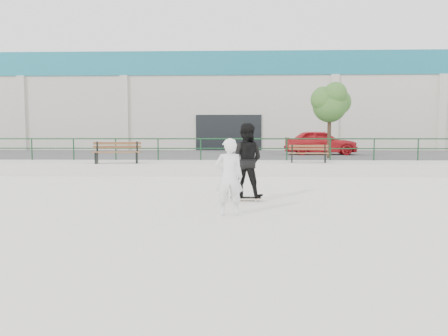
{
  "coord_description": "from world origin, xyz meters",
  "views": [
    {
      "loc": [
        0.76,
        -9.48,
        1.7
      ],
      "look_at": [
        0.38,
        2.0,
        0.81
      ],
      "focal_mm": 35.0,
      "sensor_mm": 36.0,
      "label": 1
    }
  ],
  "objects_px": {
    "bench_left": "(117,153)",
    "tree": "(330,102)",
    "standing_skater": "(246,160)",
    "seated_skater": "(229,177)",
    "bench_right": "(308,154)",
    "skateboard": "(246,198)",
    "red_car": "(321,142)"
  },
  "relations": [
    {
      "from": "bench_right",
      "to": "standing_skater",
      "type": "height_order",
      "value": "standing_skater"
    },
    {
      "from": "bench_left",
      "to": "standing_skater",
      "type": "distance_m",
      "value": 8.62
    },
    {
      "from": "tree",
      "to": "seated_skater",
      "type": "bearing_deg",
      "value": -109.87
    },
    {
      "from": "bench_left",
      "to": "tree",
      "type": "bearing_deg",
      "value": 15.72
    },
    {
      "from": "skateboard",
      "to": "bench_right",
      "type": "bearing_deg",
      "value": 70.43
    },
    {
      "from": "seated_skater",
      "to": "tree",
      "type": "bearing_deg",
      "value": -116.27
    },
    {
      "from": "tree",
      "to": "seated_skater",
      "type": "height_order",
      "value": "tree"
    },
    {
      "from": "skateboard",
      "to": "seated_skater",
      "type": "xyz_separation_m",
      "value": [
        -0.38,
        -2.05,
        0.74
      ]
    },
    {
      "from": "bench_left",
      "to": "standing_skater",
      "type": "height_order",
      "value": "standing_skater"
    },
    {
      "from": "red_car",
      "to": "skateboard",
      "type": "distance_m",
      "value": 15.96
    },
    {
      "from": "tree",
      "to": "skateboard",
      "type": "distance_m",
      "value": 12.63
    },
    {
      "from": "bench_right",
      "to": "tree",
      "type": "height_order",
      "value": "tree"
    },
    {
      "from": "bench_right",
      "to": "tree",
      "type": "xyz_separation_m",
      "value": [
        1.66,
        3.73,
        2.47
      ]
    },
    {
      "from": "tree",
      "to": "skateboard",
      "type": "height_order",
      "value": "tree"
    },
    {
      "from": "bench_left",
      "to": "seated_skater",
      "type": "height_order",
      "value": "seated_skater"
    },
    {
      "from": "red_car",
      "to": "standing_skater",
      "type": "bearing_deg",
      "value": 165.07
    },
    {
      "from": "tree",
      "to": "bench_right",
      "type": "bearing_deg",
      "value": -113.97
    },
    {
      "from": "bench_left",
      "to": "red_car",
      "type": "xyz_separation_m",
      "value": [
        9.97,
        8.36,
        0.29
      ]
    },
    {
      "from": "bench_right",
      "to": "seated_skater",
      "type": "distance_m",
      "value": 10.19
    },
    {
      "from": "skateboard",
      "to": "tree",
      "type": "bearing_deg",
      "value": 69.16
    },
    {
      "from": "tree",
      "to": "bench_left",
      "type": "bearing_deg",
      "value": -155.06
    },
    {
      "from": "tree",
      "to": "standing_skater",
      "type": "relative_size",
      "value": 2.02
    },
    {
      "from": "tree",
      "to": "red_car",
      "type": "bearing_deg",
      "value": 86.03
    },
    {
      "from": "tree",
      "to": "standing_skater",
      "type": "xyz_separation_m",
      "value": [
        -4.46,
        -11.35,
        -2.32
      ]
    },
    {
      "from": "red_car",
      "to": "skateboard",
      "type": "xyz_separation_m",
      "value": [
        -4.73,
        -15.2,
        -1.16
      ]
    },
    {
      "from": "bench_right",
      "to": "skateboard",
      "type": "distance_m",
      "value": 8.16
    },
    {
      "from": "bench_left",
      "to": "seated_skater",
      "type": "bearing_deg",
      "value": -70.56
    },
    {
      "from": "bench_right",
      "to": "skateboard",
      "type": "xyz_separation_m",
      "value": [
        -2.8,
        -7.63,
        -0.81
      ]
    },
    {
      "from": "standing_skater",
      "to": "bench_left",
      "type": "bearing_deg",
      "value": -38.11
    },
    {
      "from": "bench_right",
      "to": "seated_skater",
      "type": "bearing_deg",
      "value": -100.34
    },
    {
      "from": "standing_skater",
      "to": "red_car",
      "type": "bearing_deg",
      "value": -92.85
    },
    {
      "from": "standing_skater",
      "to": "seated_skater",
      "type": "height_order",
      "value": "standing_skater"
    }
  ]
}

